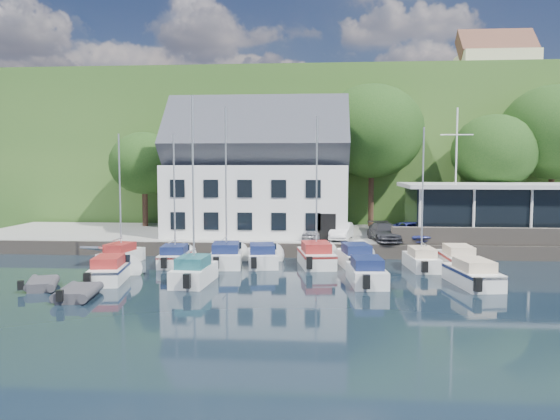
# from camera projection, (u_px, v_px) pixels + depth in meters

# --- Properties ---
(ground) EXTENTS (180.00, 180.00, 0.00)m
(ground) POSITION_uv_depth(u_px,v_px,m) (358.00, 295.00, 27.17)
(ground) COLOR black
(ground) RESTS_ON ground
(quay) EXTENTS (60.00, 13.00, 1.00)m
(quay) POSITION_uv_depth(u_px,v_px,m) (345.00, 239.00, 44.52)
(quay) COLOR gray
(quay) RESTS_ON ground
(quay_face) EXTENTS (60.00, 0.30, 1.00)m
(quay_face) POSITION_uv_depth(u_px,v_px,m) (348.00, 251.00, 38.06)
(quay_face) COLOR #62584E
(quay_face) RESTS_ON ground
(hillside) EXTENTS (160.00, 75.00, 16.00)m
(hillside) POSITION_uv_depth(u_px,v_px,m) (334.00, 157.00, 88.14)
(hillside) COLOR #2B521F
(hillside) RESTS_ON ground
(field_patch) EXTENTS (50.00, 30.00, 0.30)m
(field_patch) POSITION_uv_depth(u_px,v_px,m) (380.00, 110.00, 94.82)
(field_patch) COLOR olive
(field_patch) RESTS_ON hillside
(farmhouse) EXTENTS (10.40, 7.00, 8.20)m
(farmhouse) POSITION_uv_depth(u_px,v_px,m) (496.00, 67.00, 75.52)
(farmhouse) COLOR beige
(farmhouse) RESTS_ON hillside
(harbor_building) EXTENTS (14.40, 8.20, 8.70)m
(harbor_building) POSITION_uv_depth(u_px,v_px,m) (258.00, 180.00, 43.69)
(harbor_building) COLOR white
(harbor_building) RESTS_ON quay
(club_pavilion) EXTENTS (13.20, 7.20, 4.10)m
(club_pavilion) POSITION_uv_depth(u_px,v_px,m) (489.00, 210.00, 41.97)
(club_pavilion) COLOR black
(club_pavilion) RESTS_ON quay
(seawall) EXTENTS (18.00, 0.50, 1.20)m
(seawall) POSITION_uv_depth(u_px,v_px,m) (524.00, 237.00, 37.43)
(seawall) COLOR #62584E
(seawall) RESTS_ON quay
(gangway) EXTENTS (1.20, 6.00, 1.40)m
(gangway) POSITION_uv_depth(u_px,v_px,m) (108.00, 260.00, 37.41)
(gangway) COLOR silver
(gangway) RESTS_ON ground
(car_silver) EXTENTS (2.12, 3.45, 1.10)m
(car_silver) POSITION_uv_depth(u_px,v_px,m) (315.00, 232.00, 40.59)
(car_silver) COLOR #BBBABF
(car_silver) RESTS_ON quay
(car_white) EXTENTS (2.01, 3.96, 1.25)m
(car_white) POSITION_uv_depth(u_px,v_px,m) (342.00, 231.00, 40.40)
(car_white) COLOR white
(car_white) RESTS_ON quay
(car_dgrey) EXTENTS (2.44, 4.74, 1.31)m
(car_dgrey) POSITION_uv_depth(u_px,v_px,m) (384.00, 232.00, 39.67)
(car_dgrey) COLOR #2F2F34
(car_dgrey) RESTS_ON quay
(car_blue) EXTENTS (2.78, 4.47, 1.43)m
(car_blue) POSITION_uv_depth(u_px,v_px,m) (412.00, 231.00, 39.90)
(car_blue) COLOR navy
(car_blue) RESTS_ON quay
(flagpole) EXTENTS (2.30, 0.20, 9.59)m
(flagpole) POSITION_uv_depth(u_px,v_px,m) (456.00, 175.00, 39.12)
(flagpole) COLOR white
(flagpole) RESTS_ON quay
(tree_0) EXTENTS (6.23, 6.23, 8.52)m
(tree_0) POSITION_uv_depth(u_px,v_px,m) (145.00, 179.00, 49.28)
(tree_0) COLOR black
(tree_0) RESTS_ON quay
(tree_1) EXTENTS (6.96, 6.96, 9.51)m
(tree_1) POSITION_uv_depth(u_px,v_px,m) (221.00, 174.00, 49.47)
(tree_1) COLOR black
(tree_1) RESTS_ON quay
(tree_2) EXTENTS (7.78, 7.78, 10.63)m
(tree_2) POSITION_uv_depth(u_px,v_px,m) (301.00, 168.00, 49.27)
(tree_2) COLOR black
(tree_2) RESTS_ON quay
(tree_3) EXTENTS (9.33, 9.33, 12.75)m
(tree_3) POSITION_uv_depth(u_px,v_px,m) (372.00, 156.00, 48.92)
(tree_3) COLOR black
(tree_3) RESTS_ON quay
(tree_4) EXTENTS (7.23, 7.23, 9.88)m
(tree_4) POSITION_uv_depth(u_px,v_px,m) (494.00, 172.00, 46.94)
(tree_4) COLOR black
(tree_4) RESTS_ON quay
(tree_5) EXTENTS (9.16, 9.16, 12.51)m
(tree_5) POSITION_uv_depth(u_px,v_px,m) (552.00, 157.00, 47.77)
(tree_5) COLOR black
(tree_5) RESTS_ON quay
(boat_r1_0) EXTENTS (2.60, 5.54, 8.42)m
(boat_r1_0) POSITION_uv_depth(u_px,v_px,m) (120.00, 200.00, 35.82)
(boat_r1_0) COLOR white
(boat_r1_0) RESTS_ON ground
(boat_r1_1) EXTENTS (2.37, 5.29, 8.23)m
(boat_r1_1) POSITION_uv_depth(u_px,v_px,m) (174.00, 202.00, 35.11)
(boat_r1_1) COLOR white
(boat_r1_1) RESTS_ON ground
(boat_r1_2) EXTENTS (2.75, 6.00, 9.26)m
(boat_r1_2) POSITION_uv_depth(u_px,v_px,m) (226.00, 194.00, 35.01)
(boat_r1_2) COLOR white
(boat_r1_2) RESTS_ON ground
(boat_r1_3) EXTENTS (2.80, 5.74, 1.43)m
(boat_r1_3) POSITION_uv_depth(u_px,v_px,m) (263.00, 254.00, 35.38)
(boat_r1_3) COLOR white
(boat_r1_3) RESTS_ON ground
(boat_r1_4) EXTENTS (3.14, 6.20, 9.60)m
(boat_r1_4) POSITION_uv_depth(u_px,v_px,m) (317.00, 192.00, 34.84)
(boat_r1_4) COLOR white
(boat_r1_4) RESTS_ON ground
(boat_r1_5) EXTENTS (2.94, 6.02, 1.53)m
(boat_r1_5) POSITION_uv_depth(u_px,v_px,m) (356.00, 255.00, 34.73)
(boat_r1_5) COLOR white
(boat_r1_5) RESTS_ON ground
(boat_r1_6) EXTENTS (2.18, 5.66, 8.43)m
(boat_r1_6) POSITION_uv_depth(u_px,v_px,m) (422.00, 202.00, 33.90)
(boat_r1_6) COLOR white
(boat_r1_6) RESTS_ON ground
(boat_r1_7) EXTENTS (2.11, 5.94, 1.50)m
(boat_r1_7) POSITION_uv_depth(u_px,v_px,m) (457.00, 257.00, 34.28)
(boat_r1_7) COLOR white
(boat_r1_7) RESTS_ON ground
(boat_r2_0) EXTENTS (2.74, 6.08, 1.43)m
(boat_r2_0) POSITION_uv_depth(u_px,v_px,m) (110.00, 268.00, 30.58)
(boat_r2_0) COLOR white
(boat_r2_0) RESTS_ON ground
(boat_r2_1) EXTENTS (2.26, 5.68, 9.42)m
(boat_r2_1) POSITION_uv_depth(u_px,v_px,m) (193.00, 198.00, 29.60)
(boat_r2_1) COLOR white
(boat_r2_1) RESTS_ON ground
(boat_r2_3) EXTENTS (2.44, 5.91, 1.49)m
(boat_r2_3) POSITION_uv_depth(u_px,v_px,m) (367.00, 270.00, 29.86)
(boat_r2_3) COLOR white
(boat_r2_3) RESTS_ON ground
(boat_r2_4) EXTENTS (2.91, 6.34, 1.47)m
(boat_r2_4) POSITION_uv_depth(u_px,v_px,m) (473.00, 272.00, 29.39)
(boat_r2_4) COLOR white
(boat_r2_4) RESTS_ON ground
(dinghy_0) EXTENTS (2.61, 3.25, 0.66)m
(dinghy_0) POSITION_uv_depth(u_px,v_px,m) (42.00, 282.00, 28.72)
(dinghy_0) COLOR #353439
(dinghy_0) RESTS_ON ground
(dinghy_1) EXTENTS (2.27, 3.33, 0.72)m
(dinghy_1) POSITION_uv_depth(u_px,v_px,m) (78.00, 291.00, 26.58)
(dinghy_1) COLOR #353439
(dinghy_1) RESTS_ON ground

